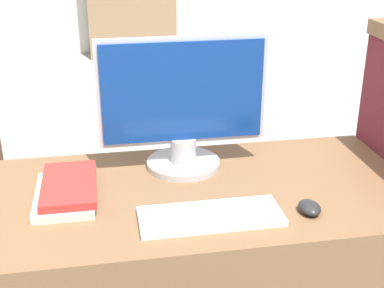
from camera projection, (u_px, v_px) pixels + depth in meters
The scene contains 4 objects.
monitor at pixel (183, 106), 1.66m from camera, with size 0.53×0.24×0.42m.
keyboard at pixel (210, 216), 1.44m from camera, with size 0.39×0.15×0.02m.
mouse at pixel (310, 207), 1.46m from camera, with size 0.06×0.08×0.03m.
book_stack at pixel (67, 190), 1.54m from camera, with size 0.17×0.29×0.05m.
Camera 1 is at (-0.23, -1.06, 1.53)m, focal length 50.00 mm.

